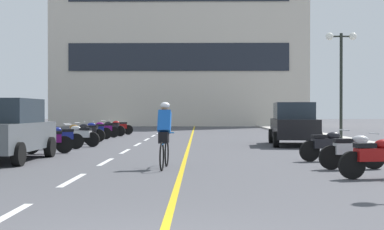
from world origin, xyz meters
name	(u,v)px	position (x,y,z in m)	size (l,w,h in m)	color
ground_plane	(185,141)	(0.00, 21.00, 0.00)	(140.00, 140.00, 0.00)	#47474C
curb_left	(56,136)	(-7.20, 24.00, 0.06)	(2.40, 72.00, 0.12)	#B7B2A8
curb_right	(318,137)	(7.20, 24.00, 0.06)	(2.40, 72.00, 0.12)	#B7B2A8
lane_dash_0	(3,218)	(-2.00, 2.00, 0.00)	(0.14, 2.20, 0.01)	silver
lane_dash_1	(73,180)	(-2.00, 6.00, 0.00)	(0.14, 2.20, 0.01)	silver
lane_dash_2	(106,162)	(-2.00, 10.00, 0.00)	(0.14, 2.20, 0.01)	silver
lane_dash_3	(125,151)	(-2.00, 14.00, 0.00)	(0.14, 2.20, 0.01)	silver
lane_dash_4	(138,144)	(-2.00, 18.00, 0.00)	(0.14, 2.20, 0.01)	silver
lane_dash_5	(147,139)	(-2.00, 22.00, 0.00)	(0.14, 2.20, 0.01)	silver
lane_dash_6	(153,136)	(-2.00, 26.00, 0.00)	(0.14, 2.20, 0.01)	silver
lane_dash_7	(159,133)	(-2.00, 30.00, 0.00)	(0.14, 2.20, 0.01)	silver
lane_dash_8	(163,131)	(-2.00, 34.00, 0.00)	(0.14, 2.20, 0.01)	silver
lane_dash_9	(166,129)	(-2.00, 38.00, 0.00)	(0.14, 2.20, 0.01)	silver
lane_dash_10	(169,127)	(-2.00, 42.00, 0.00)	(0.14, 2.20, 0.01)	silver
lane_dash_11	(171,126)	(-2.00, 46.00, 0.00)	(0.14, 2.20, 0.01)	silver
centre_line_yellow	(191,137)	(0.25, 24.00, 0.00)	(0.12, 66.00, 0.01)	gold
office_building	(180,19)	(-1.25, 49.50, 10.90)	(24.75, 9.13, 21.81)	beige
street_lamp_mid	(341,61)	(7.40, 20.07, 3.82)	(1.46, 0.36, 5.05)	black
parked_car_near	(7,130)	(-4.92, 10.19, 0.92)	(1.98, 4.23, 1.82)	black
parked_car_mid	(294,124)	(4.71, 17.51, 0.92)	(2.15, 4.31, 1.82)	black
motorcycle_1	(376,157)	(4.50, 6.34, 0.47)	(1.68, 0.64, 0.92)	black
motorcycle_2	(353,151)	(4.52, 8.14, 0.47)	(1.70, 0.60, 0.92)	black
motorcycle_3	(328,145)	(4.42, 10.32, 0.47)	(1.68, 0.65, 0.92)	black
motorcycle_4	(47,140)	(-4.51, 12.91, 0.47)	(1.65, 0.75, 0.92)	black
motorcycle_5	(61,137)	(-4.58, 14.97, 0.47)	(1.65, 0.76, 0.92)	black
motorcycle_6	(80,135)	(-4.21, 16.54, 0.47)	(1.68, 0.67, 0.92)	black
motorcycle_7	(78,133)	(-4.69, 18.28, 0.47)	(1.67, 0.70, 0.92)	black
motorcycle_8	(88,132)	(-4.62, 20.03, 0.47)	(1.69, 0.60, 0.92)	black
motorcycle_9	(95,130)	(-4.70, 22.20, 0.47)	(1.70, 0.60, 0.92)	black
motorcycle_10	(103,129)	(-4.54, 23.71, 0.47)	(1.63, 0.81, 0.92)	black
motorcycle_11	(111,128)	(-4.41, 25.63, 0.47)	(1.67, 0.70, 0.92)	black
motorcycle_12	(119,127)	(-4.23, 27.38, 0.47)	(1.65, 0.76, 0.92)	black
cyclist_rider	(164,134)	(-0.21, 8.32, 0.89)	(0.42, 1.77, 1.71)	black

